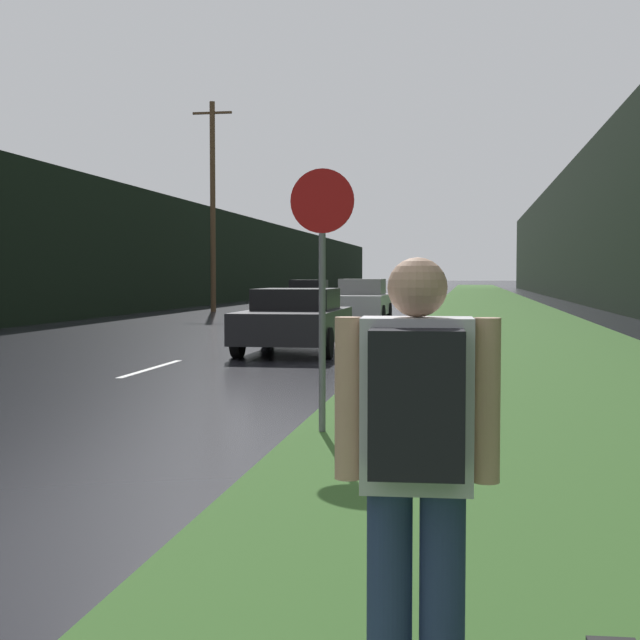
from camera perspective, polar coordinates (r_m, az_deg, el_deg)
The scene contains 11 objects.
grass_verge at distance 39.74m, azimuth 11.22°, elevation 0.47°, with size 6.00×240.00×0.02m, color #386028.
lane_stripe_c at distance 15.87m, azimuth -10.73°, elevation -3.06°, with size 0.12×3.00×0.01m, color silver.
lane_stripe_d at distance 22.54m, azimuth -4.58°, elevation -1.28°, with size 0.12×3.00×0.01m, color silver.
treeline_far_side at distance 51.96m, azimuth -7.50°, elevation 4.05°, with size 2.00×140.00×5.46m, color black.
treeline_near_side at distance 50.29m, azimuth 17.80°, elevation 5.84°, with size 2.00×140.00×8.73m, color black.
utility_pole_far at distance 40.56m, azimuth -6.88°, elevation 7.37°, with size 1.80×0.24×9.39m.
stop_sign at distance 9.11m, azimuth 0.14°, elevation 3.06°, with size 0.66×0.07×2.72m.
hitchhiker_with_backpack at distance 3.20m, azimuth 6.19°, elevation -8.94°, with size 0.59×0.42×1.69m.
car_passing_near at distance 18.86m, azimuth -1.60°, elevation 0.01°, with size 1.99×4.27×1.35m.
car_passing_far at distance 30.74m, azimuth 2.70°, elevation 1.22°, with size 1.82×4.12×1.51m.
car_oncoming at distance 41.49m, azimuth -0.68°, elevation 1.64°, with size 1.90×4.22×1.44m.
Camera 1 is at (5.46, 0.31, 1.62)m, focal length 50.00 mm.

